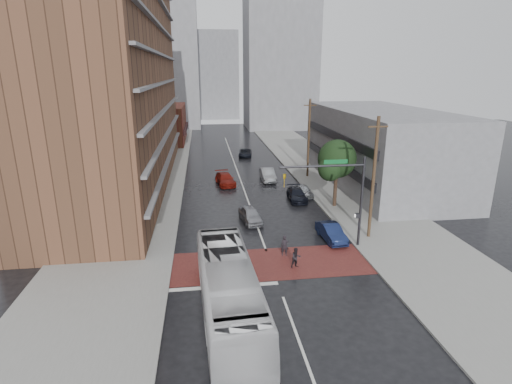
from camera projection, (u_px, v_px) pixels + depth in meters
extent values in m
plane|color=black|center=(272.00, 267.00, 28.21)|extent=(160.00, 160.00, 0.00)
cube|color=maroon|center=(271.00, 263.00, 28.68)|extent=(14.00, 5.00, 0.02)
cube|color=gray|center=(149.00, 180.00, 50.46)|extent=(9.00, 90.00, 0.15)
cube|color=gray|center=(325.00, 174.00, 53.35)|extent=(9.00, 90.00, 0.15)
cube|color=brown|center=(116.00, 64.00, 45.15)|extent=(10.00, 44.00, 28.00)
cube|color=maroon|center=(164.00, 124.00, 76.91)|extent=(8.00, 16.00, 7.00)
cube|color=gray|center=(379.00, 147.00, 47.94)|extent=(11.00, 26.00, 9.00)
cube|color=gray|center=(161.00, 59.00, 95.80)|extent=(18.00, 16.00, 32.00)
cube|color=gray|center=(280.00, 50.00, 93.04)|extent=(16.00, 14.00, 36.00)
cube|color=gray|center=(217.00, 76.00, 114.84)|extent=(12.00, 10.00, 24.00)
cylinder|color=#332319|center=(335.00, 188.00, 40.08)|extent=(0.36, 0.36, 4.00)
sphere|color=black|center=(337.00, 159.00, 39.21)|extent=(3.80, 3.80, 3.80)
sphere|color=black|center=(330.00, 169.00, 38.57)|extent=(2.40, 2.40, 2.40)
sphere|color=black|center=(342.00, 163.00, 40.24)|extent=(2.60, 2.60, 2.60)
cylinder|color=#2D2D33|center=(361.00, 203.00, 30.45)|extent=(0.20, 0.20, 7.20)
cylinder|color=#2D2D33|center=(322.00, 166.00, 29.18)|extent=(6.40, 0.16, 0.16)
imported|color=gold|center=(285.00, 181.00, 29.12)|extent=(0.20, 0.16, 1.00)
cube|color=#0C5926|center=(336.00, 162.00, 29.22)|extent=(1.80, 0.05, 0.30)
cube|color=#2D2D33|center=(357.00, 216.00, 30.71)|extent=(0.30, 0.30, 0.35)
cylinder|color=#473321|center=(373.00, 180.00, 31.66)|extent=(0.26, 0.26, 10.00)
cube|color=#473321|center=(378.00, 127.00, 30.44)|extent=(1.60, 0.12, 0.12)
cylinder|color=#473321|center=(309.00, 139.00, 50.63)|extent=(0.26, 0.26, 10.00)
cube|color=#473321|center=(310.00, 105.00, 49.41)|extent=(1.60, 0.12, 0.12)
imported|color=silver|center=(229.00, 291.00, 21.89)|extent=(3.49, 12.29, 3.39)
imported|color=black|center=(285.00, 246.00, 29.68)|extent=(0.62, 0.45, 1.59)
imported|color=black|center=(296.00, 258.00, 27.90)|extent=(0.84, 0.72, 1.49)
imported|color=#95969C|center=(250.00, 215.00, 36.39)|extent=(2.16, 4.20, 1.37)
imported|color=#999DA0|center=(268.00, 175.00, 50.15)|extent=(1.63, 4.66, 1.53)
imported|color=maroon|center=(225.00, 179.00, 48.42)|extent=(2.60, 4.99, 1.38)
imported|color=black|center=(245.00, 153.00, 64.43)|extent=(2.56, 4.55, 1.20)
imported|color=#131D42|center=(331.00, 232.00, 32.51)|extent=(1.72, 4.13, 1.33)
imported|color=black|center=(297.00, 195.00, 42.57)|extent=(1.95, 4.42, 1.26)
imported|color=#AAADB1|center=(303.00, 191.00, 43.99)|extent=(1.85, 3.75, 1.23)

